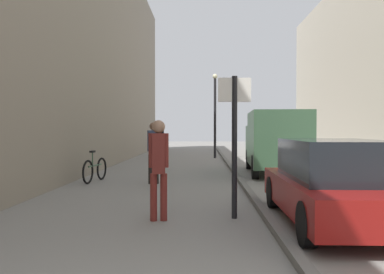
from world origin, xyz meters
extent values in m
plane|color=gray|center=(0.00, 12.00, 0.00)|extent=(80.00, 80.00, 0.00)
cube|color=gray|center=(-4.73, 12.00, 5.44)|extent=(2.27, 40.00, 10.88)
cube|color=#615F5B|center=(1.58, 12.00, 0.06)|extent=(0.16, 40.00, 0.12)
cylinder|color=maroon|center=(-0.27, 5.23, 0.42)|extent=(0.13, 0.13, 0.84)
cylinder|color=maroon|center=(-0.45, 5.21, 0.42)|extent=(0.13, 0.13, 0.84)
cube|color=maroon|center=(-0.36, 5.22, 1.20)|extent=(0.25, 0.22, 0.72)
cylinder|color=maroon|center=(-0.23, 5.23, 1.26)|extent=(0.10, 0.10, 0.61)
cylinder|color=maroon|center=(-0.49, 5.20, 1.26)|extent=(0.10, 0.10, 0.61)
sphere|color=#9E755B|center=(-0.36, 5.22, 1.68)|extent=(0.23, 0.23, 0.23)
cylinder|color=black|center=(-0.96, 10.11, 0.43)|extent=(0.13, 0.13, 0.86)
cylinder|color=black|center=(-1.14, 10.08, 0.43)|extent=(0.13, 0.13, 0.86)
cube|color=#2D3851|center=(-1.05, 10.09, 1.23)|extent=(0.26, 0.23, 0.73)
cylinder|color=#2D3851|center=(-0.92, 10.11, 1.29)|extent=(0.10, 0.10, 0.62)
cylinder|color=#2D3851|center=(-1.18, 10.08, 1.29)|extent=(0.10, 0.10, 0.62)
sphere|color=brown|center=(-1.05, 10.09, 1.72)|extent=(0.24, 0.24, 0.24)
cylinder|color=gray|center=(-1.86, 18.94, 0.43)|extent=(0.13, 0.13, 0.86)
cylinder|color=gray|center=(-1.68, 18.91, 0.43)|extent=(0.13, 0.13, 0.86)
cube|color=black|center=(-1.77, 18.93, 1.22)|extent=(0.27, 0.24, 0.73)
cylinder|color=black|center=(-1.90, 18.95, 1.28)|extent=(0.10, 0.10, 0.62)
cylinder|color=black|center=(-1.64, 18.90, 1.28)|extent=(0.10, 0.10, 0.62)
sphere|color=tan|center=(-1.77, 18.93, 1.70)|extent=(0.24, 0.24, 0.24)
cube|color=#335138|center=(3.05, 12.36, 1.29)|extent=(2.09, 3.65, 1.91)
cube|color=#335138|center=(3.18, 14.82, 1.06)|extent=(1.98, 1.48, 1.43)
cube|color=black|center=(3.21, 15.31, 1.37)|extent=(1.60, 0.13, 0.63)
cylinder|color=black|center=(2.32, 14.73, 0.40)|extent=(0.26, 0.81, 0.80)
cylinder|color=black|center=(4.03, 14.64, 0.40)|extent=(0.26, 0.81, 0.80)
cylinder|color=black|center=(2.14, 11.33, 0.40)|extent=(0.26, 0.81, 0.80)
cylinder|color=black|center=(3.84, 11.23, 0.40)|extent=(0.26, 0.81, 0.80)
cube|color=maroon|center=(2.70, 5.09, 0.49)|extent=(1.83, 4.21, 0.55)
cube|color=black|center=(2.70, 5.09, 1.11)|extent=(1.53, 2.53, 0.68)
cylinder|color=black|center=(1.89, 6.52, 0.32)|extent=(0.20, 0.64, 0.64)
cylinder|color=black|center=(3.53, 6.51, 0.32)|extent=(0.20, 0.64, 0.64)
cylinder|color=black|center=(1.87, 3.66, 0.32)|extent=(0.20, 0.64, 0.64)
cylinder|color=black|center=(1.00, 5.45, 1.30)|extent=(0.10, 0.10, 2.60)
cube|color=white|center=(1.00, 5.45, 2.35)|extent=(0.60, 0.05, 0.44)
cylinder|color=black|center=(1.11, 20.96, 2.25)|extent=(0.14, 0.14, 4.50)
sphere|color=beige|center=(1.11, 20.96, 4.62)|extent=(0.28, 0.28, 0.28)
torus|color=black|center=(-2.84, 10.99, 0.36)|extent=(0.16, 0.72, 0.72)
torus|color=black|center=(-2.99, 9.95, 0.36)|extent=(0.16, 0.72, 0.72)
cylinder|color=#335138|center=(-2.92, 10.47, 0.51)|extent=(0.19, 0.94, 0.05)
cylinder|color=#335138|center=(-2.94, 10.28, 0.73)|extent=(0.04, 0.04, 0.40)
cube|color=black|center=(-2.94, 10.28, 0.95)|extent=(0.13, 0.25, 0.06)
camera|label=1|loc=(0.43, -1.94, 1.63)|focal=37.85mm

